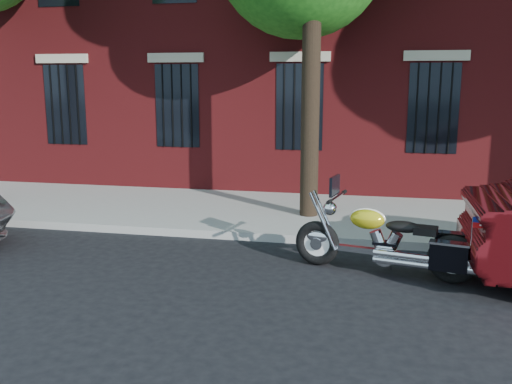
# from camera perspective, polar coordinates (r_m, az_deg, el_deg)

# --- Properties ---
(ground) EXTENTS (120.00, 120.00, 0.00)m
(ground) POSITION_cam_1_polar(r_m,az_deg,el_deg) (8.93, -0.17, -7.34)
(ground) COLOR black
(ground) RESTS_ON ground
(curb) EXTENTS (40.00, 0.16, 0.15)m
(curb) POSITION_cam_1_polar(r_m,az_deg,el_deg) (10.21, 1.46, -4.52)
(curb) COLOR gray
(curb) RESTS_ON ground
(sidewalk) EXTENTS (40.00, 3.60, 0.15)m
(sidewalk) POSITION_cam_1_polar(r_m,az_deg,el_deg) (12.00, 3.08, -2.13)
(sidewalk) COLOR gray
(sidewalk) RESTS_ON ground
(motorcycle) EXTENTS (2.70, 1.18, 1.42)m
(motorcycle) POSITION_cam_1_polar(r_m,az_deg,el_deg) (8.58, 13.42, -5.07)
(motorcycle) COLOR black
(motorcycle) RESTS_ON ground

